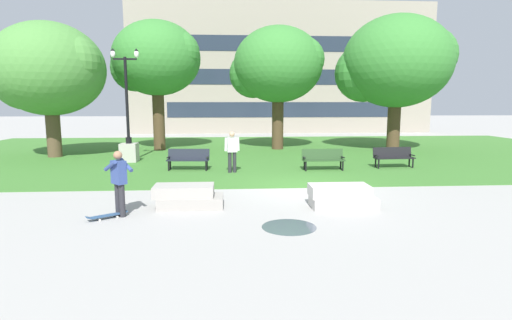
{
  "coord_description": "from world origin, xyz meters",
  "views": [
    {
      "loc": [
        -2.53,
        -13.3,
        2.95
      ],
      "look_at": [
        -1.73,
        -1.4,
        1.2
      ],
      "focal_mm": 28.0,
      "sensor_mm": 36.0,
      "label": 1
    }
  ],
  "objects_px": {
    "lamp_post_center": "(129,140)",
    "park_bench_far_left": "(323,158)",
    "concrete_block_center": "(188,197)",
    "person_bystander_near_lawn": "(232,150)",
    "park_bench_near_right": "(393,156)",
    "park_bench_near_left": "(188,158)",
    "person_skateboarder": "(119,179)",
    "concrete_block_left": "(341,197)",
    "skateboard": "(107,215)"
  },
  "relations": [
    {
      "from": "lamp_post_center",
      "to": "park_bench_far_left",
      "type": "bearing_deg",
      "value": -18.75
    },
    {
      "from": "concrete_block_center",
      "to": "lamp_post_center",
      "type": "relative_size",
      "value": 0.35
    },
    {
      "from": "park_bench_far_left",
      "to": "person_bystander_near_lawn",
      "type": "relative_size",
      "value": 1.05
    },
    {
      "from": "park_bench_near_right",
      "to": "concrete_block_center",
      "type": "bearing_deg",
      "value": -143.88
    },
    {
      "from": "concrete_block_center",
      "to": "park_bench_near_left",
      "type": "distance_m",
      "value": 6.21
    },
    {
      "from": "concrete_block_center",
      "to": "lamp_post_center",
      "type": "distance_m",
      "value": 9.6
    },
    {
      "from": "concrete_block_center",
      "to": "person_bystander_near_lawn",
      "type": "distance_m",
      "value": 5.59
    },
    {
      "from": "person_skateboarder",
      "to": "concrete_block_center",
      "type": "bearing_deg",
      "value": 25.0
    },
    {
      "from": "park_bench_near_left",
      "to": "park_bench_near_right",
      "type": "bearing_deg",
      "value": 0.23
    },
    {
      "from": "park_bench_far_left",
      "to": "concrete_block_center",
      "type": "bearing_deg",
      "value": -132.11
    },
    {
      "from": "concrete_block_left",
      "to": "lamp_post_center",
      "type": "distance_m",
      "value": 12.17
    },
    {
      "from": "person_skateboarder",
      "to": "park_bench_near_right",
      "type": "distance_m",
      "value": 12.34
    },
    {
      "from": "park_bench_near_right",
      "to": "park_bench_far_left",
      "type": "height_order",
      "value": "same"
    },
    {
      "from": "person_skateboarder",
      "to": "park_bench_far_left",
      "type": "distance_m",
      "value": 9.48
    },
    {
      "from": "person_skateboarder",
      "to": "park_bench_far_left",
      "type": "relative_size",
      "value": 0.95
    },
    {
      "from": "park_bench_near_left",
      "to": "park_bench_far_left",
      "type": "height_order",
      "value": "same"
    },
    {
      "from": "lamp_post_center",
      "to": "person_skateboarder",
      "type": "bearing_deg",
      "value": -77.68
    },
    {
      "from": "concrete_block_left",
      "to": "park_bench_near_left",
      "type": "xyz_separation_m",
      "value": [
        -4.91,
        6.46,
        0.23
      ]
    },
    {
      "from": "concrete_block_center",
      "to": "park_bench_near_left",
      "type": "xyz_separation_m",
      "value": [
        -0.6,
        6.17,
        0.23
      ]
    },
    {
      "from": "concrete_block_left",
      "to": "park_bench_near_right",
      "type": "bearing_deg",
      "value": 57.11
    },
    {
      "from": "person_skateboarder",
      "to": "person_bystander_near_lawn",
      "type": "relative_size",
      "value": 1.0
    },
    {
      "from": "park_bench_far_left",
      "to": "person_bystander_near_lawn",
      "type": "bearing_deg",
      "value": -174.71
    },
    {
      "from": "concrete_block_center",
      "to": "concrete_block_left",
      "type": "xyz_separation_m",
      "value": [
        4.31,
        -0.29,
        0.0
      ]
    },
    {
      "from": "park_bench_far_left",
      "to": "lamp_post_center",
      "type": "bearing_deg",
      "value": 161.25
    },
    {
      "from": "concrete_block_center",
      "to": "lamp_post_center",
      "type": "height_order",
      "value": "lamp_post_center"
    },
    {
      "from": "skateboard",
      "to": "person_skateboarder",
      "type": "bearing_deg",
      "value": 37.01
    },
    {
      "from": "concrete_block_left",
      "to": "person_bystander_near_lawn",
      "type": "relative_size",
      "value": 1.08
    },
    {
      "from": "concrete_block_left",
      "to": "skateboard",
      "type": "xyz_separation_m",
      "value": [
        -6.24,
        -0.7,
        -0.22
      ]
    },
    {
      "from": "person_skateboarder",
      "to": "park_bench_near_left",
      "type": "distance_m",
      "value": 7.04
    },
    {
      "from": "person_skateboarder",
      "to": "person_bystander_near_lawn",
      "type": "xyz_separation_m",
      "value": [
        2.94,
        6.17,
        0.01
      ]
    },
    {
      "from": "concrete_block_center",
      "to": "park_bench_near_right",
      "type": "xyz_separation_m",
      "value": [
        8.51,
        6.21,
        0.23
      ]
    },
    {
      "from": "concrete_block_center",
      "to": "person_skateboarder",
      "type": "relative_size",
      "value": 1.12
    },
    {
      "from": "concrete_block_left",
      "to": "person_skateboarder",
      "type": "bearing_deg",
      "value": -175.37
    },
    {
      "from": "concrete_block_left",
      "to": "person_skateboarder",
      "type": "xyz_separation_m",
      "value": [
        -5.96,
        -0.48,
        0.67
      ]
    },
    {
      "from": "concrete_block_left",
      "to": "park_bench_far_left",
      "type": "relative_size",
      "value": 1.02
    },
    {
      "from": "person_skateboarder",
      "to": "park_bench_near_right",
      "type": "relative_size",
      "value": 0.93
    },
    {
      "from": "skateboard",
      "to": "park_bench_near_left",
      "type": "xyz_separation_m",
      "value": [
        1.34,
        7.16,
        0.45
      ]
    },
    {
      "from": "person_skateboarder",
      "to": "person_bystander_near_lawn",
      "type": "height_order",
      "value": "person_bystander_near_lawn"
    },
    {
      "from": "skateboard",
      "to": "park_bench_near_right",
      "type": "height_order",
      "value": "park_bench_near_right"
    },
    {
      "from": "lamp_post_center",
      "to": "person_bystander_near_lawn",
      "type": "height_order",
      "value": "lamp_post_center"
    },
    {
      "from": "person_skateboarder",
      "to": "park_bench_near_left",
      "type": "bearing_deg",
      "value": 81.37
    },
    {
      "from": "concrete_block_center",
      "to": "person_skateboarder",
      "type": "xyz_separation_m",
      "value": [
        -1.66,
        -0.77,
        0.67
      ]
    },
    {
      "from": "concrete_block_center",
      "to": "skateboard",
      "type": "xyz_separation_m",
      "value": [
        -1.94,
        -0.98,
        -0.22
      ]
    },
    {
      "from": "concrete_block_left",
      "to": "park_bench_near_left",
      "type": "bearing_deg",
      "value": 127.21
    },
    {
      "from": "park_bench_near_right",
      "to": "person_bystander_near_lawn",
      "type": "distance_m",
      "value": 7.28
    },
    {
      "from": "park_bench_far_left",
      "to": "person_skateboarder",
      "type": "bearing_deg",
      "value": -136.42
    },
    {
      "from": "skateboard",
      "to": "park_bench_near_right",
      "type": "xyz_separation_m",
      "value": [
        10.45,
        7.19,
        0.45
      ]
    },
    {
      "from": "skateboard",
      "to": "park_bench_near_left",
      "type": "relative_size",
      "value": 0.52
    },
    {
      "from": "lamp_post_center",
      "to": "person_bystander_near_lawn",
      "type": "xyz_separation_m",
      "value": [
        5.03,
        -3.4,
        -0.13
      ]
    },
    {
      "from": "person_bystander_near_lawn",
      "to": "concrete_block_center",
      "type": "bearing_deg",
      "value": -103.41
    }
  ]
}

